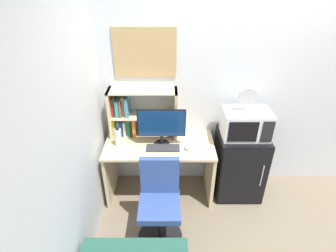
{
  "coord_description": "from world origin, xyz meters",
  "views": [
    {
      "loc": [
        -0.83,
        -2.86,
        2.5
      ],
      "look_at": [
        -0.83,
        -0.34,
        1.0
      ],
      "focal_mm": 28.93,
      "sensor_mm": 36.0,
      "label": 1
    }
  ],
  "objects_px": {
    "mini_fridge": "(239,165)",
    "wall_corkboard": "(145,53)",
    "computer_mouse": "(187,147)",
    "desk_chair": "(160,207)",
    "monitor": "(161,125)",
    "keyboard": "(163,148)",
    "microwave": "(246,124)",
    "water_bottle": "(118,137)",
    "desk_fan": "(247,98)",
    "hutch_bookshelf": "(133,114)"
  },
  "relations": [
    {
      "from": "water_bottle",
      "to": "hutch_bookshelf",
      "type": "bearing_deg",
      "value": 58.27
    },
    {
      "from": "monitor",
      "to": "microwave",
      "type": "bearing_deg",
      "value": 3.67
    },
    {
      "from": "computer_mouse",
      "to": "wall_corkboard",
      "type": "distance_m",
      "value": 1.12
    },
    {
      "from": "wall_corkboard",
      "to": "mini_fridge",
      "type": "bearing_deg",
      "value": -13.39
    },
    {
      "from": "microwave",
      "to": "desk_chair",
      "type": "bearing_deg",
      "value": -144.93
    },
    {
      "from": "monitor",
      "to": "desk_chair",
      "type": "bearing_deg",
      "value": -91.18
    },
    {
      "from": "mini_fridge",
      "to": "desk_chair",
      "type": "relative_size",
      "value": 0.9
    },
    {
      "from": "mini_fridge",
      "to": "wall_corkboard",
      "type": "xyz_separation_m",
      "value": [
        -1.11,
        0.26,
        1.29
      ]
    },
    {
      "from": "desk_chair",
      "to": "wall_corkboard",
      "type": "bearing_deg",
      "value": 99.93
    },
    {
      "from": "desk_fan",
      "to": "monitor",
      "type": "bearing_deg",
      "value": -176.58
    },
    {
      "from": "hutch_bookshelf",
      "to": "computer_mouse",
      "type": "distance_m",
      "value": 0.74
    },
    {
      "from": "computer_mouse",
      "to": "desk_fan",
      "type": "bearing_deg",
      "value": 12.3
    },
    {
      "from": "hutch_bookshelf",
      "to": "keyboard",
      "type": "distance_m",
      "value": 0.54
    },
    {
      "from": "keyboard",
      "to": "computer_mouse",
      "type": "height_order",
      "value": "computer_mouse"
    },
    {
      "from": "hutch_bookshelf",
      "to": "desk_fan",
      "type": "xyz_separation_m",
      "value": [
        1.24,
        -0.17,
        0.27
      ]
    },
    {
      "from": "microwave",
      "to": "desk_fan",
      "type": "height_order",
      "value": "desk_fan"
    },
    {
      "from": "keyboard",
      "to": "mini_fridge",
      "type": "height_order",
      "value": "mini_fridge"
    },
    {
      "from": "monitor",
      "to": "hutch_bookshelf",
      "type": "bearing_deg",
      "value": 145.92
    },
    {
      "from": "mini_fridge",
      "to": "microwave",
      "type": "distance_m",
      "value": 0.57
    },
    {
      "from": "keyboard",
      "to": "computer_mouse",
      "type": "bearing_deg",
      "value": -0.26
    },
    {
      "from": "monitor",
      "to": "water_bottle",
      "type": "relative_size",
      "value": 2.27
    },
    {
      "from": "computer_mouse",
      "to": "desk_chair",
      "type": "xyz_separation_m",
      "value": [
        -0.3,
        -0.52,
        -0.36
      ]
    },
    {
      "from": "monitor",
      "to": "microwave",
      "type": "distance_m",
      "value": 0.94
    },
    {
      "from": "keyboard",
      "to": "desk_fan",
      "type": "relative_size",
      "value": 1.33
    },
    {
      "from": "monitor",
      "to": "desk_chair",
      "type": "height_order",
      "value": "monitor"
    },
    {
      "from": "keyboard",
      "to": "wall_corkboard",
      "type": "bearing_deg",
      "value": 115.35
    },
    {
      "from": "water_bottle",
      "to": "mini_fridge",
      "type": "distance_m",
      "value": 1.48
    },
    {
      "from": "keyboard",
      "to": "water_bottle",
      "type": "height_order",
      "value": "water_bottle"
    },
    {
      "from": "computer_mouse",
      "to": "microwave",
      "type": "relative_size",
      "value": 0.18
    },
    {
      "from": "mini_fridge",
      "to": "desk_fan",
      "type": "bearing_deg",
      "value": -174.52
    },
    {
      "from": "computer_mouse",
      "to": "mini_fridge",
      "type": "height_order",
      "value": "mini_fridge"
    },
    {
      "from": "monitor",
      "to": "mini_fridge",
      "type": "bearing_deg",
      "value": 3.49
    },
    {
      "from": "keyboard",
      "to": "hutch_bookshelf",
      "type": "bearing_deg",
      "value": 138.8
    },
    {
      "from": "computer_mouse",
      "to": "water_bottle",
      "type": "xyz_separation_m",
      "value": [
        -0.77,
        0.07,
        0.09
      ]
    },
    {
      "from": "hutch_bookshelf",
      "to": "keyboard",
      "type": "xyz_separation_m",
      "value": [
        0.35,
        -0.3,
        -0.27
      ]
    },
    {
      "from": "microwave",
      "to": "hutch_bookshelf",
      "type": "bearing_deg",
      "value": 172.57
    },
    {
      "from": "keyboard",
      "to": "water_bottle",
      "type": "bearing_deg",
      "value": 172.6
    },
    {
      "from": "monitor",
      "to": "keyboard",
      "type": "height_order",
      "value": "monitor"
    },
    {
      "from": "computer_mouse",
      "to": "water_bottle",
      "type": "distance_m",
      "value": 0.77
    },
    {
      "from": "wall_corkboard",
      "to": "microwave",
      "type": "bearing_deg",
      "value": -13.25
    },
    {
      "from": "water_bottle",
      "to": "desk_chair",
      "type": "height_order",
      "value": "water_bottle"
    },
    {
      "from": "monitor",
      "to": "mini_fridge",
      "type": "distance_m",
      "value": 1.11
    },
    {
      "from": "desk_chair",
      "to": "wall_corkboard",
      "type": "xyz_separation_m",
      "value": [
        -0.16,
        0.93,
        1.29
      ]
    },
    {
      "from": "wall_corkboard",
      "to": "hutch_bookshelf",
      "type": "bearing_deg",
      "value": -148.91
    },
    {
      "from": "hutch_bookshelf",
      "to": "computer_mouse",
      "type": "xyz_separation_m",
      "value": [
        0.62,
        -0.31,
        -0.26
      ]
    },
    {
      "from": "water_bottle",
      "to": "microwave",
      "type": "bearing_deg",
      "value": 3.04
    },
    {
      "from": "microwave",
      "to": "water_bottle",
      "type": "bearing_deg",
      "value": -176.96
    },
    {
      "from": "hutch_bookshelf",
      "to": "monitor",
      "type": "distance_m",
      "value": 0.4
    },
    {
      "from": "desk_fan",
      "to": "wall_corkboard",
      "type": "distance_m",
      "value": 1.18
    },
    {
      "from": "microwave",
      "to": "desk_fan",
      "type": "relative_size",
      "value": 1.87
    }
  ]
}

